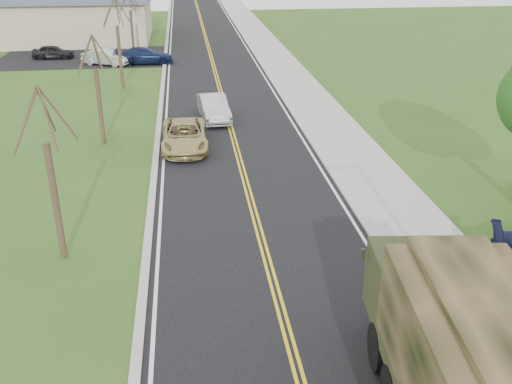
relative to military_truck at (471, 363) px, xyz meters
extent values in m
cube|color=black|center=(-3.02, 39.34, -2.27)|extent=(8.00, 120.00, 0.01)
cube|color=#9E998E|center=(1.13, 39.34, -2.22)|extent=(0.30, 120.00, 0.12)
cube|color=#9E998E|center=(2.88, 39.34, -2.23)|extent=(3.20, 120.00, 0.10)
cube|color=#9E998E|center=(-7.17, 39.34, -2.23)|extent=(0.30, 120.00, 0.10)
cylinder|color=#38281C|center=(-10.02, 9.34, -0.18)|extent=(0.24, 0.24, 4.20)
cylinder|color=#38281C|center=(-9.55, 9.47, 2.85)|extent=(1.01, 0.33, 1.90)
cylinder|color=#38281C|center=(-9.99, 9.96, 2.77)|extent=(0.13, 1.29, 1.74)
cylinder|color=#38281C|center=(-10.48, 9.52, 2.85)|extent=(0.98, 0.43, 1.90)
cylinder|color=#38281C|center=(-10.41, 8.86, 2.77)|extent=(0.79, 1.05, 1.77)
cylinder|color=#38281C|center=(-9.75, 8.93, 2.85)|extent=(0.58, 0.90, 1.90)
cylinder|color=#38281C|center=(-10.02, 21.34, -0.30)|extent=(0.24, 0.24, 3.96)
cylinder|color=#38281C|center=(-9.57, 21.46, 2.56)|extent=(0.96, 0.32, 1.79)
cylinder|color=#38281C|center=(-9.99, 21.92, 2.48)|extent=(0.12, 1.22, 1.65)
cylinder|color=#38281C|center=(-10.46, 21.51, 2.56)|extent=(0.93, 0.41, 1.79)
cylinder|color=#38281C|center=(-10.39, 20.89, 2.48)|extent=(0.75, 0.99, 1.67)
cylinder|color=#38281C|center=(-9.77, 20.95, 2.56)|extent=(0.55, 0.85, 1.80)
cylinder|color=#38281C|center=(-10.02, 33.34, -0.06)|extent=(0.24, 0.24, 4.44)
cylinder|color=#38281C|center=(-9.52, 33.47, 3.14)|extent=(1.07, 0.35, 2.00)
cylinder|color=#38281C|center=(-9.99, 33.99, 3.06)|extent=(0.13, 1.36, 1.84)
cylinder|color=#38281C|center=(-10.51, 33.53, 3.14)|extent=(1.03, 0.46, 2.00)
cylinder|color=#38281C|center=(-10.43, 32.83, 3.06)|extent=(0.83, 1.10, 1.87)
cylinder|color=#38281C|center=(-9.74, 32.90, 3.14)|extent=(0.61, 0.95, 2.01)
cylinder|color=#38281C|center=(-10.02, 45.34, -0.24)|extent=(0.24, 0.24, 4.08)
cylinder|color=#38281C|center=(-9.56, 45.46, 2.70)|extent=(0.99, 0.33, 1.84)
cylinder|color=#38281C|center=(-9.99, 45.94, 2.63)|extent=(0.13, 1.25, 1.69)
cylinder|color=#38281C|center=(-10.47, 45.51, 2.70)|extent=(0.95, 0.42, 1.85)
cylinder|color=#38281C|center=(-10.40, 44.87, 2.63)|extent=(0.77, 1.02, 1.72)
cylinder|color=#38281C|center=(-9.76, 44.94, 2.70)|extent=(0.57, 0.88, 1.85)
cube|color=tan|center=(-19.02, 55.34, -0.18)|extent=(20.00, 12.00, 4.20)
cube|color=black|center=(-13.02, 45.34, -2.27)|extent=(18.00, 10.00, 0.02)
cylinder|color=black|center=(-0.91, 2.62, -1.66)|extent=(0.53, 1.28, 1.24)
cylinder|color=black|center=(1.45, 2.36, -1.66)|extent=(0.53, 1.28, 1.24)
cube|color=#2E351D|center=(0.34, 3.11, -0.13)|extent=(2.92, 2.42, 1.58)
cube|color=black|center=(0.45, 4.12, 0.09)|extent=(2.48, 0.36, 0.79)
cube|color=black|center=(-0.08, -0.71, 0.37)|extent=(3.45, 6.25, 2.26)
cube|color=black|center=(-0.08, -0.71, 1.56)|extent=(2.44, 6.14, 0.28)
imported|color=tan|center=(-5.69, 19.96, -1.58)|extent=(2.33, 5.05, 1.40)
imported|color=#B8B8BD|center=(-3.88, 24.84, -1.55)|extent=(1.95, 4.52, 1.45)
imported|color=black|center=(-17.15, 45.16, -1.66)|extent=(3.66, 1.57, 1.23)
imported|color=silver|center=(-12.09, 41.85, -1.59)|extent=(4.39, 3.06, 1.37)
imported|color=#0F1939|center=(-8.83, 41.91, -1.58)|extent=(4.82, 2.02, 1.39)
camera|label=1|loc=(-5.53, -8.55, 8.00)|focal=40.00mm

